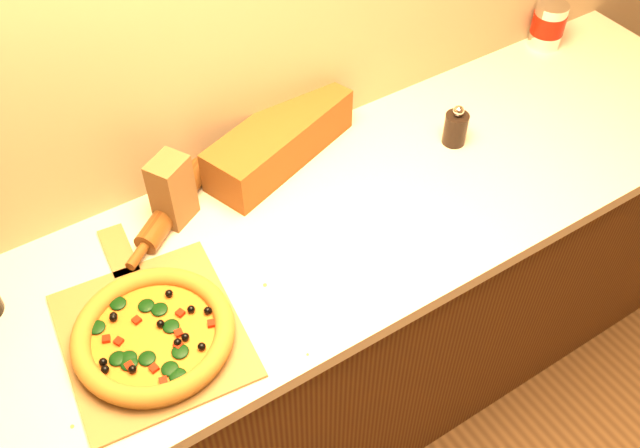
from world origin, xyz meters
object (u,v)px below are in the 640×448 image
Objects in this scene: pizza at (154,334)px; coffee_canister at (548,24)px; pepper_grinder at (456,128)px; pizza_peel at (150,329)px; rolling_pin at (174,204)px.

coffee_canister is (1.51, 0.38, 0.04)m from pizza.
pepper_grinder is at bearing -158.89° from coffee_canister.
pizza reaches higher than pizza_peel.
pepper_grinder reaches higher than pizza.
rolling_pin is (-0.76, 0.17, -0.02)m from pepper_grinder.
pizza_peel is 4.03× the size of coffee_canister.
pizza is 2.82× the size of pepper_grinder.
rolling_pin reaches higher than pizza_peel.
pizza is at bearing -121.06° from rolling_pin.
coffee_canister is at bearing 21.11° from pepper_grinder.
pepper_grinder is 0.86× the size of coffee_canister.
pizza is 0.98m from pepper_grinder.
rolling_pin is at bearing 167.66° from pepper_grinder.
coffee_canister is at bearing 2.01° from rolling_pin.
coffee_canister reaches higher than rolling_pin.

